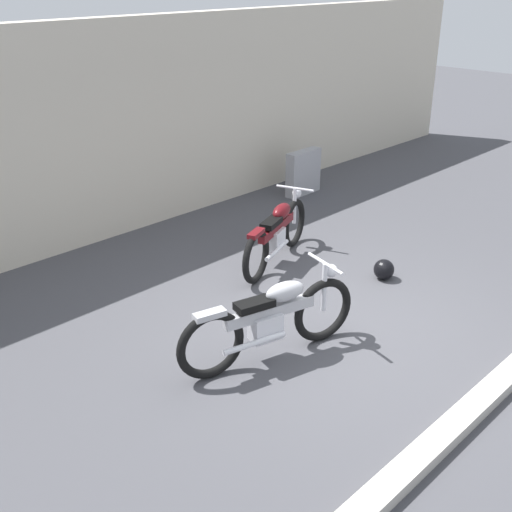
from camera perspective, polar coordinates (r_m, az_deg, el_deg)
ground_plane at (r=7.45m, az=7.79°, el=-6.59°), size 40.00×40.00×0.00m
building_wall at (r=9.89m, az=-12.60°, el=10.96°), size 18.00×0.30×3.19m
curb_strip at (r=6.70m, az=20.29°, el=-11.41°), size 18.00×0.24×0.12m
stone_marker at (r=11.70m, az=4.27°, el=7.49°), size 0.77×0.22×0.81m
helmet at (r=8.65m, az=11.42°, el=-1.19°), size 0.28×0.28×0.28m
motorcycle_silver at (r=6.67m, az=1.38°, el=-5.70°), size 2.10×0.78×0.96m
motorcycle_maroon at (r=8.85m, az=1.89°, el=2.07°), size 1.96×0.89×0.92m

